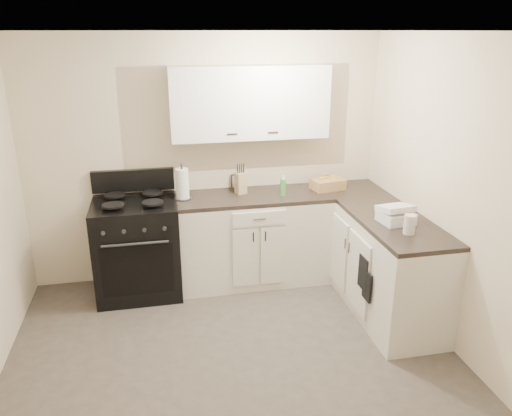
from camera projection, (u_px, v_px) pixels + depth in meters
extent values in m
plane|color=#473F38|center=(238.00, 373.00, 3.87)|extent=(3.60, 3.60, 0.00)
plane|color=white|center=(233.00, 31.00, 3.02)|extent=(3.60, 3.60, 0.00)
plane|color=beige|center=(206.00, 160.00, 5.10)|extent=(3.60, 0.00, 3.60)
plane|color=beige|center=(469.00, 205.00, 3.79)|extent=(0.00, 3.60, 3.60)
plane|color=beige|center=(319.00, 402.00, 1.79)|extent=(3.60, 0.00, 3.60)
cube|color=beige|center=(253.00, 240.00, 5.18)|extent=(1.55, 0.60, 0.90)
cube|color=beige|center=(376.00, 257.00, 4.79)|extent=(0.60, 1.90, 0.90)
cube|color=black|center=(253.00, 197.00, 5.02)|extent=(1.55, 0.60, 0.04)
cube|color=black|center=(380.00, 211.00, 4.63)|extent=(0.60, 1.90, 0.04)
cube|color=white|center=(250.00, 102.00, 4.85)|extent=(1.55, 0.30, 0.70)
cube|color=black|center=(138.00, 249.00, 4.93)|extent=(0.81, 0.69, 0.98)
cube|color=tan|center=(241.00, 183.00, 5.02)|extent=(0.12, 0.12, 0.22)
cylinder|color=white|center=(182.00, 184.00, 4.85)|extent=(0.15, 0.15, 0.30)
cylinder|color=green|center=(283.00, 187.00, 4.97)|extent=(0.06, 0.06, 0.17)
cube|color=black|center=(237.00, 181.00, 5.20)|extent=(0.12, 0.04, 0.15)
cube|color=tan|center=(328.00, 184.00, 5.18)|extent=(0.36, 0.28, 0.11)
cube|color=white|center=(396.00, 217.00, 4.29)|extent=(0.29, 0.28, 0.10)
cylinder|color=silver|center=(410.00, 224.00, 4.04)|extent=(0.11, 0.11, 0.16)
cube|color=black|center=(367.00, 286.00, 4.24)|extent=(0.02, 0.15, 0.26)
cube|color=black|center=(363.00, 273.00, 4.30)|extent=(0.02, 0.17, 0.30)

